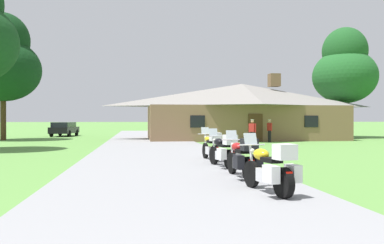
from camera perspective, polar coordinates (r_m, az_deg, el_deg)
ground_plane at (r=21.56m, az=-5.04°, el=-4.12°), size 500.00×500.00×0.00m
asphalt_driveway at (r=19.57m, az=-4.78°, el=-4.49°), size 6.40×80.00×0.06m
motorcycle_yellow_nearest_to_camera at (r=9.14m, az=10.99°, el=-6.41°), size 0.98×2.07×1.30m
motorcycle_red_second_in_row at (r=11.48m, az=7.03°, el=-5.02°), size 0.81×2.08×1.30m
motorcycle_black_third_in_row at (r=14.01m, az=4.46°, el=-4.04°), size 0.97×2.07×1.30m
motorcycle_yellow_farthest_in_row at (r=16.35m, az=2.66°, el=-3.38°), size 0.69×2.08×1.30m
stone_lodge at (r=35.31m, az=6.94°, el=1.56°), size 16.74×8.55×5.61m
bystander_red_shirt_near_lodge at (r=30.93m, az=10.69°, el=-1.01°), size 0.30×0.54×1.69m
bystander_red_shirt_beside_signpost at (r=27.38m, az=8.36°, el=-1.18°), size 0.41×0.42×1.69m
tree_right_of_lodge at (r=40.83m, az=20.39°, el=6.90°), size 5.84×5.84×10.18m
tree_left_far at (r=36.82m, az=-24.69°, el=7.66°), size 5.95×5.95×10.29m
parked_black_suv_far_left at (r=42.97m, az=-17.27°, el=-0.86°), size 2.31×4.77×1.40m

